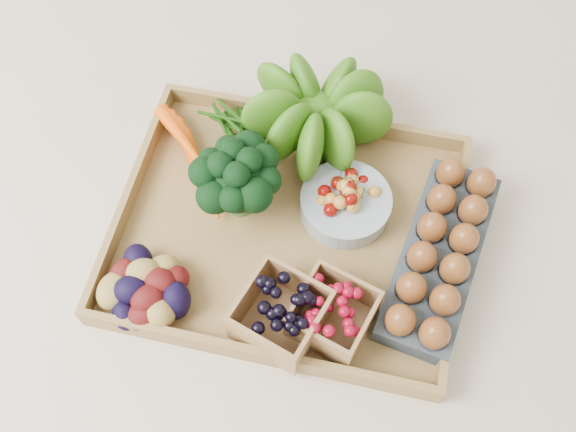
% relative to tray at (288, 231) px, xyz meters
% --- Properties ---
extents(ground, '(4.00, 4.00, 0.00)m').
position_rel_tray_xyz_m(ground, '(0.00, 0.00, -0.01)').
color(ground, beige).
rests_on(ground, ground).
extents(tray, '(0.55, 0.45, 0.01)m').
position_rel_tray_xyz_m(tray, '(0.00, 0.00, 0.00)').
color(tray, olive).
rests_on(tray, ground).
extents(carrots, '(0.19, 0.13, 0.04)m').
position_rel_tray_xyz_m(carrots, '(-0.19, 0.09, 0.03)').
color(carrots, '#F05005').
rests_on(carrots, tray).
extents(lettuce, '(0.16, 0.16, 0.16)m').
position_rel_tray_xyz_m(lettuce, '(0.01, 0.19, 0.09)').
color(lettuce, '#244F0C').
rests_on(lettuce, tray).
extents(broccoli, '(0.14, 0.14, 0.11)m').
position_rel_tray_xyz_m(broccoli, '(-0.09, 0.02, 0.06)').
color(broccoli, black).
rests_on(broccoli, tray).
extents(cherry_bowl, '(0.15, 0.15, 0.04)m').
position_rel_tray_xyz_m(cherry_bowl, '(0.08, 0.06, 0.03)').
color(cherry_bowl, '#8C9EA5').
rests_on(cherry_bowl, tray).
extents(egg_carton, '(0.17, 0.34, 0.04)m').
position_rel_tray_xyz_m(egg_carton, '(0.25, -0.01, 0.03)').
color(egg_carton, '#353D43').
rests_on(egg_carton, tray).
extents(potatoes, '(0.14, 0.14, 0.08)m').
position_rel_tray_xyz_m(potatoes, '(-0.18, -0.16, 0.05)').
color(potatoes, '#3D0A09').
rests_on(potatoes, tray).
extents(punnet_blackberry, '(0.15, 0.15, 0.08)m').
position_rel_tray_xyz_m(punnet_blackberry, '(0.02, -0.16, 0.05)').
color(punnet_blackberry, black).
rests_on(punnet_blackberry, tray).
extents(punnet_raspberry, '(0.14, 0.14, 0.07)m').
position_rel_tray_xyz_m(punnet_raspberry, '(0.10, -0.14, 0.04)').
color(punnet_raspberry, maroon).
rests_on(punnet_raspberry, tray).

